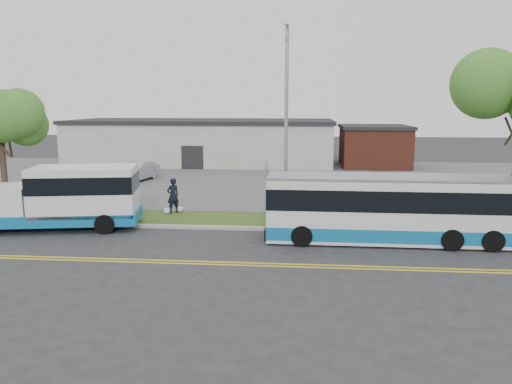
# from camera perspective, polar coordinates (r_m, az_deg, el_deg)

# --- Properties ---
(ground) EXTENTS (140.00, 140.00, 0.00)m
(ground) POSITION_cam_1_polar(r_m,az_deg,el_deg) (22.84, -4.47, -4.95)
(ground) COLOR #28282B
(ground) RESTS_ON ground
(lane_line_north) EXTENTS (70.00, 0.12, 0.01)m
(lane_line_north) POSITION_cam_1_polar(r_m,az_deg,el_deg) (19.21, -6.43, -7.89)
(lane_line_north) COLOR gold
(lane_line_north) RESTS_ON ground
(lane_line_south) EXTENTS (70.00, 0.12, 0.01)m
(lane_line_south) POSITION_cam_1_polar(r_m,az_deg,el_deg) (18.93, -6.61, -8.17)
(lane_line_south) COLOR gold
(lane_line_south) RESTS_ON ground
(curb) EXTENTS (80.00, 0.30, 0.15)m
(curb) POSITION_cam_1_polar(r_m,az_deg,el_deg) (23.87, -4.02, -4.10)
(curb) COLOR #9E9B93
(curb) RESTS_ON ground
(verge) EXTENTS (80.00, 3.30, 0.10)m
(verge) POSITION_cam_1_polar(r_m,az_deg,el_deg) (25.60, -3.37, -3.17)
(verge) COLOR #344E1A
(verge) RESTS_ON ground
(parking_lot) EXTENTS (80.00, 25.00, 0.10)m
(parking_lot) POSITION_cam_1_polar(r_m,az_deg,el_deg) (39.36, -0.28, 1.52)
(parking_lot) COLOR #4C4C4F
(parking_lot) RESTS_ON ground
(commercial_building) EXTENTS (25.40, 10.40, 4.35)m
(commercial_building) POSITION_cam_1_polar(r_m,az_deg,el_deg) (49.84, -6.07, 5.74)
(commercial_building) COLOR #9E9E99
(commercial_building) RESTS_ON ground
(brick_wing) EXTENTS (6.30, 7.30, 3.90)m
(brick_wing) POSITION_cam_1_polar(r_m,az_deg,el_deg) (48.36, 13.32, 5.13)
(brick_wing) COLOR brown
(brick_wing) RESTS_ON ground
(streetlight_near) EXTENTS (0.35, 1.53, 9.50)m
(streetlight_near) POSITION_cam_1_polar(r_m,az_deg,el_deg) (24.48, 3.48, 8.48)
(streetlight_near) COLOR gray
(streetlight_near) RESTS_ON verge
(shuttle_bus) EXTENTS (8.06, 3.86, 2.98)m
(shuttle_bus) POSITION_cam_1_polar(r_m,az_deg,el_deg) (25.28, -20.62, -0.41)
(shuttle_bus) COLOR #0D5E92
(shuttle_bus) RESTS_ON ground
(transit_bus) EXTENTS (10.40, 2.57, 2.88)m
(transit_bus) POSITION_cam_1_polar(r_m,az_deg,el_deg) (22.14, 14.79, -1.86)
(transit_bus) COLOR silver
(transit_bus) RESTS_ON ground
(pedestrian) EXTENTS (0.82, 0.80, 1.89)m
(pedestrian) POSITION_cam_1_polar(r_m,az_deg,el_deg) (27.07, -9.47, -0.41)
(pedestrian) COLOR black
(pedestrian) RESTS_ON verge
(parked_car_a) EXTENTS (2.51, 4.61, 1.44)m
(parked_car_a) POSITION_cam_1_polar(r_m,az_deg,el_deg) (38.97, -13.46, 2.30)
(parked_car_a) COLOR #9D9EA3
(parked_car_a) RESTS_ON parking_lot
(parked_car_b) EXTENTS (2.33, 4.39, 1.21)m
(parked_car_b) POSITION_cam_1_polar(r_m,az_deg,el_deg) (39.44, -14.20, 2.19)
(parked_car_b) COLOR silver
(parked_car_b) RESTS_ON parking_lot
(grocery_bag_left) EXTENTS (0.32, 0.32, 0.32)m
(grocery_bag_left) POSITION_cam_1_polar(r_m,az_deg,el_deg) (27.07, -10.17, -2.13)
(grocery_bag_left) COLOR white
(grocery_bag_left) RESTS_ON verge
(grocery_bag_right) EXTENTS (0.32, 0.32, 0.32)m
(grocery_bag_right) POSITION_cam_1_polar(r_m,az_deg,el_deg) (27.39, -8.68, -1.94)
(grocery_bag_right) COLOR white
(grocery_bag_right) RESTS_ON verge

